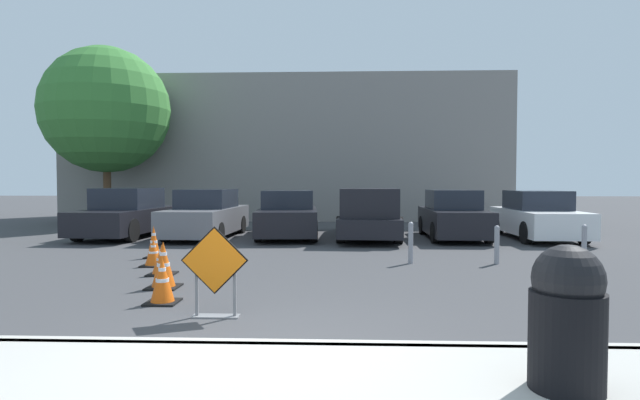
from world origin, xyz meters
The scene contains 20 objects.
ground_plane centered at (0.00, 10.00, 0.00)m, with size 96.00×96.00×0.00m, color #3D3D3F.
curb_lip centered at (0.00, 0.00, 0.07)m, with size 29.77×0.20×0.14m.
road_closed_sign centered at (-1.00, 1.39, 0.65)m, with size 0.91×0.20×1.23m.
traffic_cone_nearest centered at (-2.00, 2.17, 0.34)m, with size 0.47×0.47×0.69m.
traffic_cone_second centered at (-2.36, 3.23, 0.39)m, with size 0.53×0.53×0.80m.
traffic_cone_third centered at (-2.82, 4.43, 0.29)m, with size 0.51×0.51×0.60m.
traffic_cone_fourth centered at (-3.36, 5.42, 0.28)m, with size 0.48×0.48×0.59m.
traffic_cone_fifth centered at (-3.78, 6.56, 0.38)m, with size 0.40×0.40×0.77m.
parked_car_nearest centered at (-6.37, 11.06, 0.74)m, with size 2.15×4.64×1.61m.
parked_car_second centered at (-3.70, 11.03, 0.72)m, with size 2.00×4.60×1.58m.
parked_car_third centered at (-1.03, 11.23, 0.71)m, with size 2.13×4.64×1.54m.
pickup_truck centered at (1.62, 10.86, 0.74)m, with size 2.15×5.63×1.62m.
parked_car_fourth centered at (4.31, 10.91, 0.71)m, with size 1.83×4.04×1.56m.
parked_car_fifth centered at (6.98, 10.93, 0.71)m, with size 1.90×4.31×1.54m.
trash_bin centered at (2.50, -1.11, 0.74)m, with size 0.59×0.59×1.18m.
bollard_nearest centered at (2.26, 5.97, 0.49)m, with size 0.12×0.12×0.93m.
bollard_second centered at (4.16, 5.97, 0.46)m, with size 0.12×0.12×0.86m.
bollard_third centered at (6.06, 5.97, 0.47)m, with size 0.12×0.12×0.88m.
building_facade_backdrop centered at (-1.93, 19.93, 3.39)m, with size 20.99×5.00×6.78m.
street_tree_behind_lot centered at (-9.15, 15.54, 4.83)m, with size 5.26×5.26×7.47m.
Camera 1 is at (0.66, -5.17, 1.83)m, focal length 28.00 mm.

